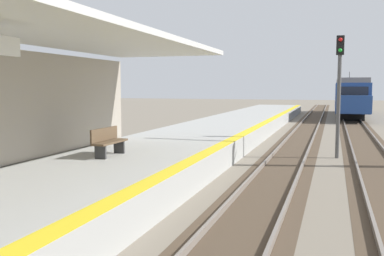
{
  "coord_description": "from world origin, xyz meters",
  "views": [
    {
      "loc": [
        3.67,
        2.68,
        3.05
      ],
      "look_at": [
        0.56,
        12.25,
        2.1
      ],
      "focal_mm": 40.7,
      "sensor_mm": 36.0,
      "label": 1
    }
  ],
  "objects": [
    {
      "name": "approaching_train",
      "position": [
        5.3,
        50.93,
        2.18
      ],
      "size": [
        2.93,
        19.6,
        4.76
      ],
      "color": "navy",
      "rests_on": "ground"
    },
    {
      "name": "platform_bench",
      "position": [
        -2.99,
        14.68,
        1.37
      ],
      "size": [
        0.45,
        1.6,
        0.88
      ],
      "color": "brown",
      "rests_on": "station_platform"
    },
    {
      "name": "station_platform",
      "position": [
        -2.5,
        16.0,
        0.45
      ],
      "size": [
        5.0,
        80.0,
        0.91
      ],
      "color": "#A8A8A3",
      "rests_on": "ground"
    },
    {
      "name": "rail_signal_post",
      "position": [
        3.88,
        22.22,
        3.19
      ],
      "size": [
        0.32,
        0.34,
        5.2
      ],
      "color": "#4C4C4C",
      "rests_on": "ground"
    },
    {
      "name": "track_pair_middle",
      "position": [
        5.3,
        20.0,
        0.05
      ],
      "size": [
        2.34,
        120.0,
        0.16
      ],
      "color": "#4C3D2D",
      "rests_on": "ground"
    },
    {
      "name": "track_pair_nearest_platform",
      "position": [
        1.9,
        20.0,
        0.05
      ],
      "size": [
        2.34,
        120.0,
        0.16
      ],
      "color": "#4C3D2D",
      "rests_on": "ground"
    }
  ]
}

